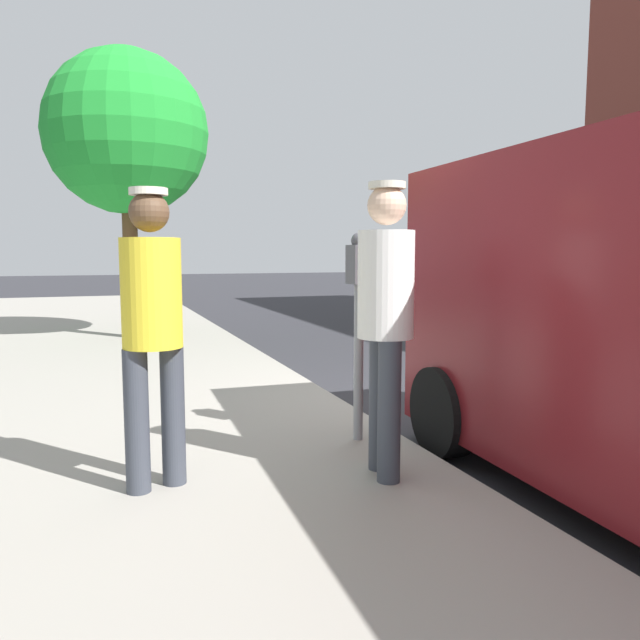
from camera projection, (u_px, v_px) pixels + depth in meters
name	position (u px, v px, depth m)	size (l,w,h in m)	color
ground_plane	(457.00, 416.00, 5.73)	(80.00, 80.00, 0.00)	#2D2D33
sidewalk_slab	(50.00, 450.00, 4.53)	(5.00, 32.00, 0.15)	#9E998E
parking_meter_near	(359.00, 300.00, 4.43)	(0.14, 0.18, 1.52)	gray
pedestrian_in_yellow	(152.00, 319.00, 3.50)	(0.35, 0.34, 1.73)	#383D47
pedestrian_in_white	(386.00, 309.00, 3.70)	(0.34, 0.36, 1.79)	#383D47
street_tree	(127.00, 134.00, 9.69)	(2.56, 2.56, 4.55)	brown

